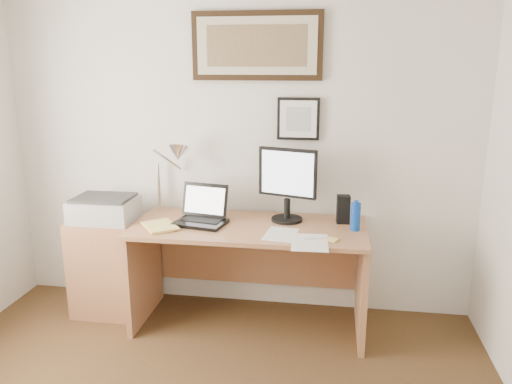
% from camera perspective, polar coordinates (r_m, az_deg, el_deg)
% --- Properties ---
extents(wall_back, '(3.50, 0.02, 2.50)m').
position_cam_1_polar(wall_back, '(3.70, -2.17, 5.43)').
color(wall_back, silver).
rests_on(wall_back, ground).
extents(side_cabinet, '(0.50, 0.40, 0.73)m').
position_cam_1_polar(side_cabinet, '(3.93, -16.38, -8.06)').
color(side_cabinet, '#9C6541').
rests_on(side_cabinet, floor).
extents(water_bottle, '(0.07, 0.07, 0.19)m').
position_cam_1_polar(water_bottle, '(3.39, 11.30, -2.80)').
color(water_bottle, '#0D3EAD').
rests_on(water_bottle, desk).
extents(bottle_cap, '(0.03, 0.03, 0.02)m').
position_cam_1_polar(bottle_cap, '(3.36, 11.39, -1.12)').
color(bottle_cap, '#0D3EAD').
rests_on(bottle_cap, water_bottle).
extents(speaker, '(0.10, 0.09, 0.20)m').
position_cam_1_polar(speaker, '(3.52, 9.94, -1.97)').
color(speaker, black).
rests_on(speaker, desk).
extents(paper_sheet_a, '(0.23, 0.30, 0.00)m').
position_cam_1_polar(paper_sheet_a, '(3.27, 2.84, -4.83)').
color(paper_sheet_a, white).
rests_on(paper_sheet_a, desk).
extents(paper_sheet_b, '(0.24, 0.33, 0.00)m').
position_cam_1_polar(paper_sheet_b, '(3.14, 6.17, -5.75)').
color(paper_sheet_b, white).
rests_on(paper_sheet_b, desk).
extents(sticky_pad, '(0.10, 0.10, 0.01)m').
position_cam_1_polar(sticky_pad, '(3.19, 8.63, -5.41)').
color(sticky_pad, '#ECD470').
rests_on(sticky_pad, desk).
extents(marker_pen, '(0.14, 0.06, 0.02)m').
position_cam_1_polar(marker_pen, '(3.19, 6.68, -5.27)').
color(marker_pen, white).
rests_on(marker_pen, desk).
extents(book, '(0.31, 0.33, 0.02)m').
position_cam_1_polar(book, '(3.43, -12.46, -4.09)').
color(book, '#EED270').
rests_on(book, desk).
extents(desk, '(1.60, 0.70, 0.75)m').
position_cam_1_polar(desk, '(3.60, -0.55, -6.99)').
color(desk, '#9C6541').
rests_on(desk, floor).
extents(laptop, '(0.38, 0.35, 0.26)m').
position_cam_1_polar(laptop, '(3.51, -6.18, -2.57)').
color(laptop, black).
rests_on(laptop, desk).
extents(lcd_monitor, '(0.41, 0.22, 0.52)m').
position_cam_1_polar(lcd_monitor, '(3.47, 3.60, 1.25)').
color(lcd_monitor, black).
rests_on(lcd_monitor, desk).
extents(printer, '(0.44, 0.34, 0.18)m').
position_cam_1_polar(printer, '(3.75, -16.93, -1.83)').
color(printer, '#AAAAAC').
rests_on(printer, side_cabinet).
extents(desk_lamp, '(0.29, 0.27, 0.53)m').
position_cam_1_polar(desk_lamp, '(3.63, -9.08, 4.08)').
color(desk_lamp, white).
rests_on(desk_lamp, desk).
extents(picture_large, '(0.92, 0.04, 0.47)m').
position_cam_1_polar(picture_large, '(3.60, 0.07, 16.36)').
color(picture_large, black).
rests_on(picture_large, wall_back).
extents(picture_small, '(0.30, 0.03, 0.30)m').
position_cam_1_polar(picture_small, '(3.59, 4.86, 8.33)').
color(picture_small, black).
rests_on(picture_small, wall_back).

